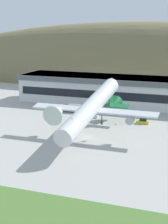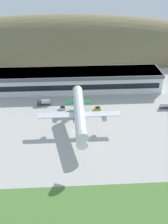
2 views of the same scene
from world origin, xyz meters
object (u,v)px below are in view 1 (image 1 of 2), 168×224
Objects in this scene: traffic_cone_0 at (116,124)px; service_car_0 at (92,116)px; terminal_building at (136,90)px; box_truck at (72,108)px; cargo_airplane at (92,108)px; service_car_1 at (143,122)px.

service_car_0 is at bearing 149.14° from traffic_cone_0.
terminal_building is 28.90m from box_truck.
box_truck is at bearing 122.29° from cargo_airplane.
cargo_airplane is at bearing -116.42° from service_car_1.
cargo_airplane reaches higher than box_truck.
terminal_building is at bearing 47.00° from box_truck.
box_truck is (-17.91, 28.34, -7.46)m from cargo_airplane.
cargo_airplane is 34.34m from box_truck.
service_car_1 is (18.32, -1.83, 0.02)m from service_car_0.
traffic_cone_0 is (0.91, -32.50, -6.11)m from terminal_building.
terminal_building is 49.26m from cargo_airplane.
service_car_1 reaches higher than service_car_0.
cargo_airplane is (-1.52, -49.17, 2.60)m from terminal_building.
service_car_0 is 7.38× the size of traffic_cone_0.
service_car_1 is 29.29m from box_truck.
service_car_0 is 11.47m from box_truck.
box_truck is 23.49m from traffic_cone_0.
traffic_cone_0 is (20.34, -11.67, -1.25)m from box_truck.
terminal_building reaches higher than service_car_0.
cargo_airplane reaches higher than service_car_1.
box_truck reaches higher than traffic_cone_0.
terminal_building reaches higher than service_car_1.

